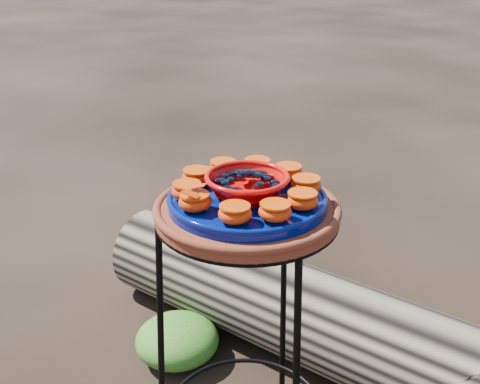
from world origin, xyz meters
The scene contains 19 objects.
plant_stand centered at (0.00, 0.00, 0.35)m, with size 0.44×0.44×0.70m, color black, non-canonical shape.
terracotta_saucer centered at (0.00, 0.00, 0.72)m, with size 0.40×0.40×0.03m, color #652E13.
cobalt_plate centered at (0.00, 0.00, 0.74)m, with size 0.34×0.34×0.02m, color #010C4F.
red_bowl centered at (0.00, 0.00, 0.78)m, with size 0.17×0.17×0.05m, color red, non-canonical shape.
glass_gems centered at (0.00, 0.00, 0.81)m, with size 0.13×0.13×0.02m, color black, non-canonical shape.
orange_half_0 centered at (-0.06, -0.11, 0.77)m, with size 0.07×0.07×0.04m, color #D2400B.
orange_half_1 centered at (0.04, -0.12, 0.77)m, with size 0.07×0.07×0.04m, color #D2400B.
orange_half_2 centered at (0.10, -0.08, 0.77)m, with size 0.07×0.07×0.04m, color #D2400B.
orange_half_3 centered at (0.13, 0.00, 0.77)m, with size 0.07×0.07×0.04m, color #D2400B.
orange_half_4 centered at (0.10, 0.08, 0.77)m, with size 0.07×0.07×0.04m, color #D2400B.
orange_half_5 centered at (0.04, 0.12, 0.77)m, with size 0.07×0.07×0.04m, color #D2400B.
orange_half_6 centered at (-0.04, 0.12, 0.77)m, with size 0.07×0.07×0.04m, color #D2400B.
orange_half_7 centered at (-0.10, 0.08, 0.77)m, with size 0.07×0.07×0.04m, color #D2400B.
orange_half_8 centered at (-0.13, 0.00, 0.77)m, with size 0.07×0.07×0.04m, color #D2400B.
orange_half_9 centered at (-0.10, -0.08, 0.77)m, with size 0.07×0.07×0.04m, color #D2400B.
butterfly centered at (-0.06, -0.11, 0.80)m, with size 0.07×0.05×0.01m, color #C83103, non-canonical shape.
driftwood_log centered at (0.04, 0.45, 0.15)m, with size 1.63×0.43×0.31m, color black, non-canonical shape.
foliage_left centered at (-0.39, 0.25, 0.07)m, with size 0.27×0.27×0.14m, color #246313.
foliage_back centered at (-0.22, 0.65, 0.09)m, with size 0.35×0.35×0.17m, color #246313.
Camera 1 is at (0.57, -1.04, 1.29)m, focal length 45.00 mm.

